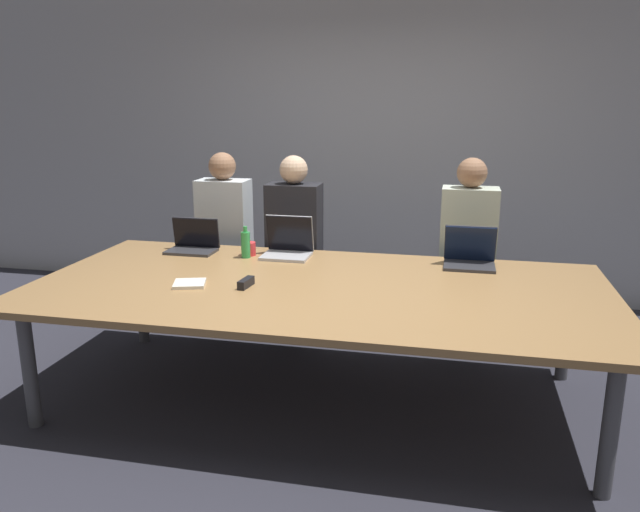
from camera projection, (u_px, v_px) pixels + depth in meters
The scene contains 13 objects.
ground_plane at pixel (318, 400), 3.88m from camera, with size 24.00×24.00×0.00m, color #2D2D38.
curtain_wall at pixel (372, 145), 5.68m from camera, with size 12.00×0.06×2.80m.
conference_table at pixel (318, 292), 3.70m from camera, with size 3.40×1.66×0.75m.
laptop_far_midleft at pixel (288, 245), 4.34m from camera, with size 0.33×0.28×0.28m.
person_far_midleft at pixel (294, 251), 4.75m from camera, with size 0.40×0.24×1.41m.
cup_far_midleft at pixel (249, 249), 4.36m from camera, with size 0.09×0.09×0.09m.
bottle_far_midleft at pixel (246, 244), 4.28m from camera, with size 0.06×0.06×0.22m.
laptop_far_left at pixel (194, 242), 4.47m from camera, with size 0.35×0.23×0.24m.
person_far_left at pixel (225, 244), 4.97m from camera, with size 0.40×0.24×1.41m.
laptop_far_right at pixel (470, 255), 4.08m from camera, with size 0.33×0.27×0.27m.
person_far_right at pixel (467, 257), 4.56m from camera, with size 0.40×0.24×1.41m.
stapler at pixel (246, 283), 3.64m from camera, with size 0.06×0.15×0.05m.
notebook at pixel (190, 284), 3.68m from camera, with size 0.23×0.22×0.02m.
Camera 1 is at (0.77, -3.45, 1.84)m, focal length 35.00 mm.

